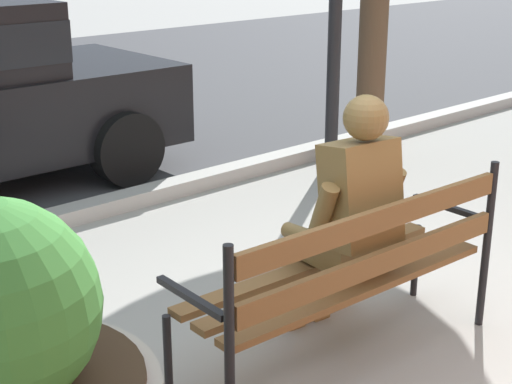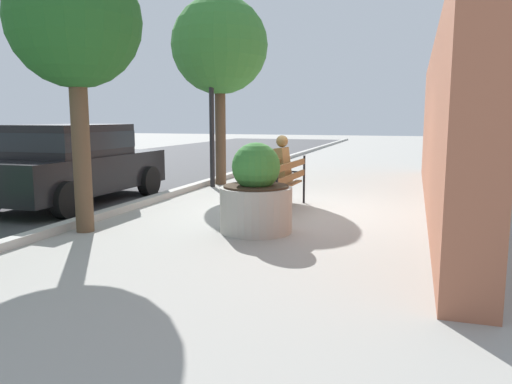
{
  "view_description": "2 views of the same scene",
  "coord_description": "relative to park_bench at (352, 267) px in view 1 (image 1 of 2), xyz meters",
  "views": [
    {
      "loc": [
        -2.7,
        -2.1,
        2.12
      ],
      "look_at": [
        -0.04,
        0.87,
        0.75
      ],
      "focal_mm": 54.52,
      "sensor_mm": 36.0,
      "label": 1
    },
    {
      "loc": [
        -8.74,
        -2.1,
        1.69
      ],
      "look_at": [
        -1.86,
        0.1,
        0.6
      ],
      "focal_mm": 34.69,
      "sensor_mm": 36.0,
      "label": 2
    }
  ],
  "objects": [
    {
      "name": "ground_plane",
      "position": [
        0.04,
        -0.16,
        -0.54
      ],
      "size": [
        80.0,
        80.0,
        0.0
      ],
      "primitive_type": "plane",
      "color": "#9E9B93"
    },
    {
      "name": "curb_stone",
      "position": [
        0.04,
        2.74,
        -0.48
      ],
      "size": [
        60.0,
        0.2,
        0.12
      ],
      "primitive_type": "cube",
      "color": "#B2AFA8",
      "rests_on": "ground"
    },
    {
      "name": "park_bench",
      "position": [
        0.0,
        0.0,
        0.0
      ],
      "size": [
        1.82,
        0.61,
        0.95
      ],
      "color": "brown",
      "rests_on": "ground"
    },
    {
      "name": "bronze_statue_seated",
      "position": [
        0.15,
        0.21,
        0.12
      ],
      "size": [
        0.7,
        0.78,
        1.37
      ],
      "color": "olive",
      "rests_on": "ground"
    }
  ]
}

